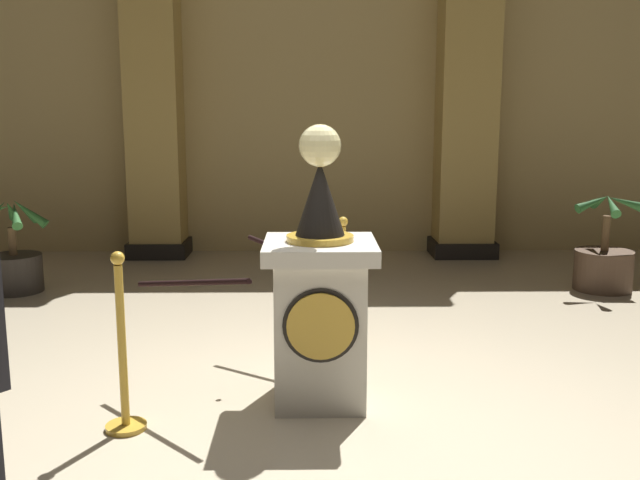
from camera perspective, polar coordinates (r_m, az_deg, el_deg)
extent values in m
plane|color=beige|center=(4.69, -0.62, -12.91)|extent=(12.16, 12.16, 0.00)
cube|color=tan|center=(9.49, -0.75, 11.65)|extent=(12.16, 0.16, 4.16)
cube|color=beige|center=(4.57, 0.00, -7.20)|extent=(0.56, 0.56, 0.95)
cube|color=beige|center=(4.44, 0.00, -0.74)|extent=(0.70, 0.70, 0.10)
cylinder|color=gold|center=(4.26, 0.06, -6.93)|extent=(0.41, 0.03, 0.41)
cylinder|color=black|center=(4.27, 0.05, -6.89)|extent=(0.46, 0.01, 0.46)
cylinder|color=gold|center=(4.43, 0.00, 0.15)|extent=(0.42, 0.42, 0.04)
cone|color=black|center=(4.39, 0.00, 3.38)|extent=(0.31, 0.31, 0.46)
cylinder|color=gold|center=(4.37, 0.00, 6.30)|extent=(0.03, 0.03, 0.06)
sphere|color=beige|center=(4.37, 0.00, 7.57)|extent=(0.26, 0.26, 0.26)
cylinder|color=gold|center=(5.84, 1.80, -8.04)|extent=(0.24, 0.24, 0.03)
cylinder|color=gold|center=(5.71, 1.82, -3.65)|extent=(0.05, 0.05, 0.95)
sphere|color=gold|center=(5.61, 1.85, 1.47)|extent=(0.08, 0.08, 0.08)
cylinder|color=gold|center=(4.49, -15.26, -14.22)|extent=(0.24, 0.24, 0.03)
cylinder|color=gold|center=(4.31, -15.56, -8.39)|extent=(0.05, 0.05, 0.99)
sphere|color=gold|center=(4.18, -15.91, -1.41)|extent=(0.08, 0.08, 0.08)
cylinder|color=black|center=(5.25, -1.64, -1.37)|extent=(0.82, 0.71, 0.22)
cylinder|color=black|center=(4.53, -10.35, -3.39)|extent=(0.82, 0.71, 0.22)
sphere|color=black|center=(4.90, -5.66, -3.34)|extent=(0.04, 0.04, 0.04)
cube|color=black|center=(9.53, -12.64, -0.56)|extent=(0.75, 0.75, 0.20)
cube|color=tan|center=(9.37, -13.10, 10.90)|extent=(0.65, 0.65, 3.99)
cube|color=black|center=(9.54, 11.20, -0.50)|extent=(0.81, 0.81, 0.20)
cube|color=tan|center=(9.38, 11.60, 10.96)|extent=(0.70, 0.70, 3.99)
cylinder|color=#2D2823|center=(8.03, -23.24, -2.47)|extent=(0.55, 0.55, 0.39)
cylinder|color=brown|center=(7.97, -23.41, -0.10)|extent=(0.08, 0.08, 0.29)
cone|color=#2D662D|center=(7.84, -22.23, 2.05)|extent=(0.38, 0.11, 0.33)
cone|color=#2D662D|center=(8.06, -22.53, 2.23)|extent=(0.22, 0.37, 0.35)
cone|color=#2D662D|center=(8.12, -23.53, 2.22)|extent=(0.21, 0.39, 0.31)
cone|color=#2D662D|center=(7.73, -23.20, 1.87)|extent=(0.28, 0.38, 0.31)
cylinder|color=#4C3828|center=(8.03, 21.73, -2.26)|extent=(0.59, 0.59, 0.42)
cylinder|color=brown|center=(7.96, 21.91, 0.50)|extent=(0.08, 0.08, 0.37)
cone|color=#265928|center=(7.98, 23.27, 2.78)|extent=(0.38, 0.12, 0.20)
cone|color=#265928|center=(8.07, 21.54, 2.98)|extent=(0.11, 0.37, 0.22)
cone|color=#265928|center=(7.81, 20.97, 2.80)|extent=(0.38, 0.18, 0.21)
cone|color=#265928|center=(7.74, 22.33, 2.64)|extent=(0.15, 0.37, 0.26)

